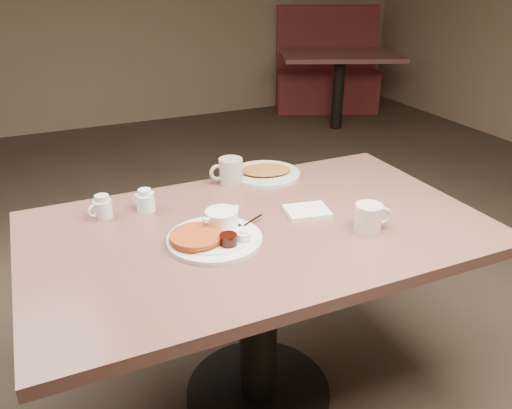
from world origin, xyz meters
name	(u,v)px	position (x,y,z in m)	size (l,w,h in m)	color
room	(259,18)	(0.00, 0.00, 1.40)	(7.04, 8.04, 2.84)	#4C3F33
diner_table	(258,269)	(0.00, 0.00, 0.58)	(1.50, 0.90, 0.75)	#84564C
main_plate	(214,233)	(-0.17, -0.03, 0.77)	(0.40, 0.39, 0.07)	white
coffee_mug_near	(369,217)	(0.31, -0.17, 0.80)	(0.13, 0.10, 0.09)	silver
napkin	(307,212)	(0.19, 0.01, 0.76)	(0.16, 0.14, 0.02)	white
coffee_mug_far	(230,171)	(0.05, 0.38, 0.80)	(0.14, 0.10, 0.10)	#B3A798
creamer_left	(102,207)	(-0.46, 0.28, 0.79)	(0.09, 0.07, 0.08)	silver
creamer_right	(145,201)	(-0.31, 0.27, 0.79)	(0.08, 0.09, 0.08)	white
hash_plate	(266,173)	(0.21, 0.39, 0.76)	(0.35, 0.35, 0.04)	silver
booth_back_right	(328,74)	(2.48, 3.57, 0.41)	(1.55, 1.65, 1.12)	maroon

